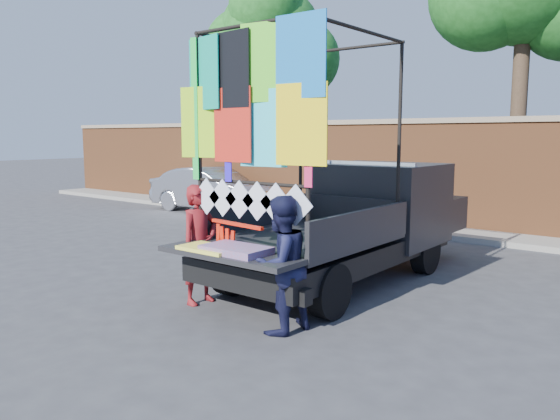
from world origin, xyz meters
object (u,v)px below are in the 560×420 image
Objects in this scene: sedan at (213,190)px; man at (280,265)px; woman at (200,244)px; pickup_truck at (363,219)px.

sedan is 2.53× the size of man.
woman reaches higher than sedan.
woman is 1.01× the size of man.
pickup_truck is 2.85m from woman.
man reaches higher than sedan.
pickup_truck is at bearing -16.73° from woman.
pickup_truck is at bearing -120.83° from sedan.
pickup_truck is 1.41× the size of sedan.
woman reaches higher than man.
pickup_truck is 3.52× the size of woman.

